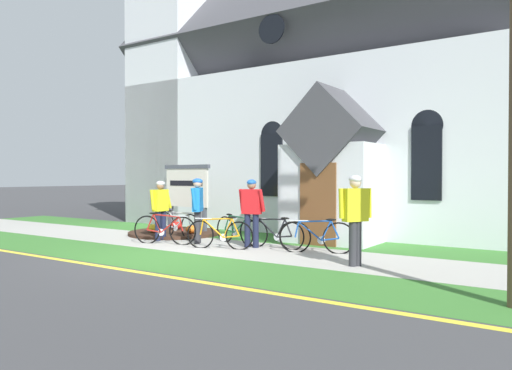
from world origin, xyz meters
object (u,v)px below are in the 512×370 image
Objects in this scene: bicycle_silver at (236,230)px; bicycle_orange at (178,225)px; cyclist_in_yellow_jersey at (252,208)px; bicycle_black at (220,234)px; bicycle_yellow at (317,237)px; cyclist_in_white_jersey at (355,212)px; bicycle_green at (164,229)px; bicycle_blue at (274,233)px; cyclist_in_green_jersey at (198,205)px; cyclist_in_blue_jersey at (160,206)px; church_sign at (187,189)px.

bicycle_orange is (-1.94, -0.15, 0.02)m from bicycle_silver.
bicycle_black is at bearing -130.77° from cyclist_in_yellow_jersey.
cyclist_in_white_jersey is (1.36, -1.06, 0.68)m from bicycle_yellow.
cyclist_in_yellow_jersey reaches higher than bicycle_green.
bicycle_black is (-1.02, -0.83, 0.00)m from bicycle_blue.
bicycle_orange is at bearing 158.65° from cyclist_in_green_jersey.
cyclist_in_white_jersey is at bearing -11.45° from bicycle_orange.
bicycle_orange is at bearing -175.61° from bicycle_silver.
bicycle_yellow is 0.91× the size of cyclist_in_white_jersey.
cyclist_in_blue_jersey is at bearing -174.66° from bicycle_yellow.
church_sign is at bearing 121.77° from bicycle_orange.
cyclist_in_yellow_jersey is (2.69, -0.24, 0.60)m from bicycle_orange.
church_sign is 3.79m from cyclist_in_yellow_jersey.
bicycle_green is at bearing -140.49° from cyclist_in_green_jersey.
church_sign reaches higher than bicycle_yellow.
bicycle_green is (1.24, -2.23, -0.99)m from church_sign.
cyclist_in_yellow_jersey is at bearing -155.55° from bicycle_blue.
bicycle_yellow is at bearing -4.70° from bicycle_blue.
bicycle_green is at bearing -37.38° from cyclist_in_blue_jersey.
bicycle_black is at bearing 174.73° from cyclist_in_white_jersey.
cyclist_in_green_jersey reaches higher than bicycle_green.
cyclist_in_green_jersey is at bearing 4.45° from cyclist_in_blue_jersey.
cyclist_in_green_jersey is at bearing -144.46° from bicycle_silver.
church_sign is at bearing 157.95° from bicycle_silver.
bicycle_orange is (0.77, -1.25, -0.99)m from church_sign.
church_sign reaches higher than bicycle_black.
bicycle_black is at bearing -35.33° from church_sign.
cyclist_in_yellow_jersey is 0.99× the size of cyclist_in_green_jersey.
bicycle_green is at bearing -161.50° from cyclist_in_yellow_jersey.
bicycle_orange is (-0.46, 0.98, -0.00)m from bicycle_green.
bicycle_blue is 1.01× the size of cyclist_in_green_jersey.
bicycle_blue is 1.02× the size of bicycle_green.
cyclist_in_blue_jersey is at bearing -103.12° from bicycle_orange.
bicycle_blue is 1.26m from bicycle_silver.
cyclist_in_yellow_jersey reaches higher than bicycle_yellow.
church_sign is 3.10m from bicycle_silver.
bicycle_black is at bearing -162.09° from bicycle_yellow.
cyclist_in_blue_jersey is (0.65, -1.79, -0.42)m from church_sign.
bicycle_yellow is 1.84m from cyclist_in_yellow_jersey.
bicycle_yellow is at bearing 17.91° from bicycle_black.
cyclist_in_yellow_jersey is 2.83m from cyclist_in_blue_jersey.
church_sign is 1.24× the size of cyclist_in_green_jersey.
bicycle_green reaches higher than bicycle_silver.
church_sign is 1.28× the size of bicycle_silver.
bicycle_blue is at bearing 24.45° from cyclist_in_yellow_jersey.
cyclist_in_yellow_jersey is at bearing 6.05° from cyclist_in_blue_jersey.
bicycle_green is 0.99× the size of cyclist_in_green_jersey.
bicycle_black is at bearing 4.84° from bicycle_green.
bicycle_yellow is at bearing -5.98° from bicycle_silver.
cyclist_in_white_jersey is at bearing -18.97° from bicycle_silver.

